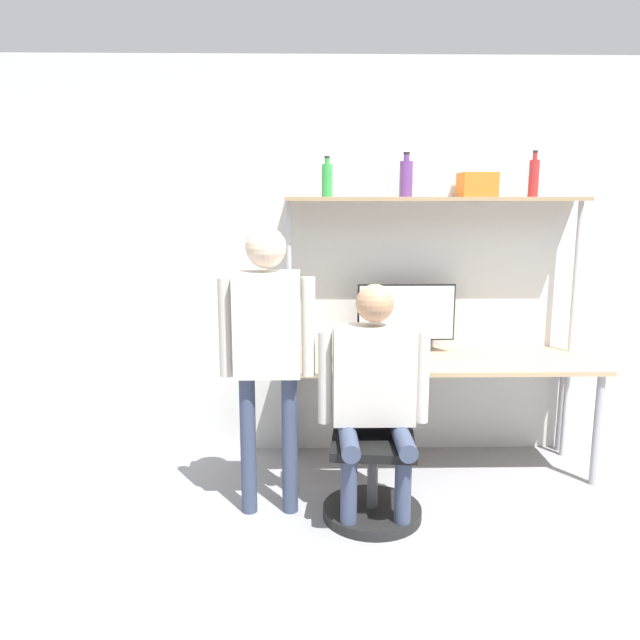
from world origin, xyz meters
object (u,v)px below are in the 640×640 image
at_px(bottle_purple, 406,178).
at_px(bottle_red, 534,177).
at_px(office_chair, 373,467).
at_px(person_seated, 374,384).
at_px(laptop, 358,354).
at_px(monitor, 406,316).
at_px(bottle_green, 327,180).
at_px(person_standing, 267,336).
at_px(cell_phone, 394,363).
at_px(storage_box, 477,185).

relative_size(bottle_purple, bottle_red, 0.96).
xyz_separation_m(office_chair, person_seated, (-0.00, -0.05, 0.51)).
distance_m(laptop, office_chair, 0.74).
distance_m(laptop, bottle_purple, 1.18).
bearing_deg(bottle_red, monitor, -178.66).
xyz_separation_m(bottle_purple, bottle_red, (0.83, -0.00, 0.00)).
bearing_deg(bottle_green, person_standing, -114.54).
relative_size(cell_phone, bottle_green, 0.58).
xyz_separation_m(bottle_purple, bottle_green, (-0.51, -0.00, -0.01)).
bearing_deg(bottle_purple, office_chair, -108.70).
relative_size(monitor, cell_phone, 4.36).
distance_m(cell_phone, bottle_purple, 1.20).
bearing_deg(bottle_green, office_chair, -73.45).
bearing_deg(office_chair, bottle_purple, 71.30).
bearing_deg(cell_phone, office_chair, -110.20).
relative_size(laptop, bottle_purple, 1.06).
bearing_deg(monitor, person_seated, -109.68).
bearing_deg(bottle_red, cell_phone, -161.24).
bearing_deg(laptop, storage_box, 20.30).
distance_m(monitor, person_seated, 0.91).
xyz_separation_m(office_chair, bottle_purple, (0.27, 0.80, 1.63)).
relative_size(person_standing, bottle_red, 5.56).
height_order(cell_phone, bottle_purple, bottle_purple).
relative_size(laptop, storage_box, 1.27).
distance_m(laptop, person_seated, 0.56).
height_order(monitor, storage_box, storage_box).
distance_m(bottle_red, storage_box, 0.37).
bearing_deg(cell_phone, storage_box, 29.43).
xyz_separation_m(monitor, office_chair, (-0.29, -0.78, -0.73)).
bearing_deg(bottle_red, storage_box, 180.00).
bearing_deg(person_standing, laptop, 41.42).
relative_size(office_chair, storage_box, 3.89).
distance_m(person_standing, bottle_purple, 1.45).
bearing_deg(person_seated, monitor, 70.32).
xyz_separation_m(person_standing, bottle_green, (0.35, 0.77, 0.86)).
xyz_separation_m(person_seated, bottle_red, (1.11, 0.85, 1.13)).
relative_size(monitor, office_chair, 0.71).
bearing_deg(person_seated, bottle_green, 105.44).
height_order(office_chair, storage_box, storage_box).
relative_size(office_chair, bottle_red, 3.13).
relative_size(monitor, person_seated, 0.49).
height_order(cell_phone, storage_box, storage_box).
height_order(person_standing, storage_box, storage_box).
relative_size(laptop, cell_phone, 2.00).
height_order(office_chair, person_standing, person_standing).
distance_m(office_chair, person_standing, 0.96).
xyz_separation_m(monitor, bottle_red, (0.81, 0.02, 0.91)).
bearing_deg(storage_box, laptop, -159.70).
bearing_deg(person_seated, bottle_purple, 72.00).
height_order(laptop, bottle_red, bottle_red).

